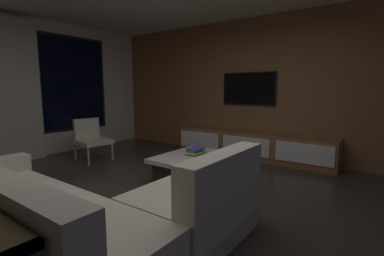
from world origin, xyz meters
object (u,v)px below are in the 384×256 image
Objects in this scene: sectional_couch at (80,217)px; accent_chair_near_window at (91,137)px; mounted_tv at (248,88)px; book_stack_on_coffee_table at (195,151)px; coffee_table at (201,168)px; media_console at (252,146)px.

sectional_couch reaches higher than accent_chair_near_window.
mounted_tv is (2.03, -2.26, 0.92)m from accent_chair_near_window.
sectional_couch is 4.03m from mounted_tv.
mounted_tv reaches higher than book_stack_on_coffee_table.
coffee_table is (2.05, 0.19, -0.10)m from sectional_couch.
accent_chair_near_window reaches higher than coffee_table.
accent_chair_near_window reaches higher than book_stack_on_coffee_table.
media_console is 2.85× the size of mounted_tv.
coffee_table is 2.17m from mounted_tv.
coffee_table is at bearing 5.26° from sectional_couch.
mounted_tv is at bearing -48.08° from accent_chair_near_window.
accent_chair_near_window is (-0.28, 2.23, 0.03)m from book_stack_on_coffee_table.
accent_chair_near_window is at bearing 94.90° from coffee_table.
mounted_tv reaches higher than coffee_table.
accent_chair_near_window is at bearing 97.04° from book_stack_on_coffee_table.
sectional_couch is 0.81× the size of media_console.
mounted_tv is (3.88, 0.31, 1.06)m from sectional_couch.
sectional_couch is 2.30× the size of mounted_tv.
mounted_tv is at bearing -1.06° from book_stack_on_coffee_table.
media_console reaches higher than book_stack_on_coffee_table.
mounted_tv reaches higher than accent_chair_near_window.
mounted_tv is at bearing 3.66° from coffee_table.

